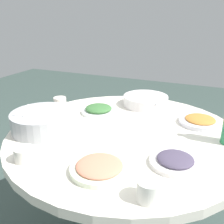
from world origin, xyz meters
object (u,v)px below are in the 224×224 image
at_px(dish_greens, 99,110).
at_px(dish_shrimp, 99,167).
at_px(round_dining_table, 125,153).
at_px(tea_cup_near, 24,154).
at_px(dish_eggplant, 175,161).
at_px(dish_tofu_braise, 200,121).
at_px(rice_bowl, 43,121).
at_px(soup_bowl, 146,101).
at_px(tea_cup_side, 149,190).
at_px(tea_cup_far, 60,103).

bearing_deg(dish_greens, dish_shrimp, 26.60).
relative_size(round_dining_table, dish_greens, 5.72).
relative_size(dish_greens, tea_cup_near, 2.57).
height_order(dish_eggplant, dish_tofu_braise, dish_tofu_braise).
bearing_deg(dish_eggplant, round_dining_table, -125.24).
xyz_separation_m(rice_bowl, soup_bowl, (-0.56, 0.37, -0.02)).
bearing_deg(dish_shrimp, soup_bowl, -176.24).
bearing_deg(dish_greens, dish_eggplant, 54.04).
height_order(soup_bowl, dish_tofu_braise, soup_bowl).
height_order(tea_cup_near, tea_cup_side, tea_cup_side).
relative_size(rice_bowl, dish_eggplant, 1.57).
bearing_deg(soup_bowl, dish_eggplant, 26.17).
distance_m(soup_bowl, tea_cup_far, 0.54).
height_order(soup_bowl, dish_eggplant, soup_bowl).
bearing_deg(soup_bowl, tea_cup_side, 17.13).
bearing_deg(round_dining_table, soup_bowl, -177.62).
relative_size(rice_bowl, tea_cup_side, 3.95).
bearing_deg(tea_cup_near, tea_cup_far, -159.66).
distance_m(rice_bowl, tea_cup_near, 0.29).
relative_size(dish_tofu_braise, tea_cup_side, 2.79).
height_order(dish_tofu_braise, dish_greens, dish_greens).
bearing_deg(rice_bowl, soup_bowl, 146.55).
height_order(rice_bowl, tea_cup_side, rice_bowl).
bearing_deg(dish_shrimp, tea_cup_far, -134.24).
xyz_separation_m(round_dining_table, tea_cup_side, (0.44, 0.25, 0.16)).
distance_m(dish_eggplant, dish_tofu_braise, 0.45).
bearing_deg(tea_cup_far, tea_cup_near, 20.34).
distance_m(dish_shrimp, dish_greens, 0.60).
bearing_deg(dish_shrimp, dish_greens, -153.40).
distance_m(soup_bowl, tea_cup_side, 0.89).
height_order(tea_cup_far, tea_cup_side, tea_cup_far).
bearing_deg(dish_eggplant, tea_cup_side, -9.47).
xyz_separation_m(dish_shrimp, tea_cup_near, (0.05, -0.31, 0.01)).
bearing_deg(tea_cup_far, dish_shrimp, 45.76).
bearing_deg(dish_shrimp, round_dining_table, -174.66).
height_order(round_dining_table, tea_cup_far, tea_cup_far).
bearing_deg(tea_cup_side, dish_greens, -141.96).
xyz_separation_m(dish_greens, tea_cup_side, (0.61, 0.48, 0.02)).
bearing_deg(dish_tofu_braise, rice_bowl, -61.26).
distance_m(tea_cup_far, tea_cup_side, 0.93).
relative_size(rice_bowl, dish_shrimp, 1.41).
distance_m(dish_tofu_braise, tea_cup_side, 0.69).
relative_size(soup_bowl, tea_cup_near, 3.56).
xyz_separation_m(soup_bowl, tea_cup_side, (0.85, 0.26, 0.01)).
height_order(rice_bowl, tea_cup_near, rice_bowl).
relative_size(dish_eggplant, tea_cup_near, 2.53).
distance_m(dish_eggplant, dish_shrimp, 0.30).
relative_size(round_dining_table, dish_shrimp, 5.24).
bearing_deg(tea_cup_far, tea_cup_side, 51.49).
relative_size(dish_tofu_braise, dish_greens, 1.09).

